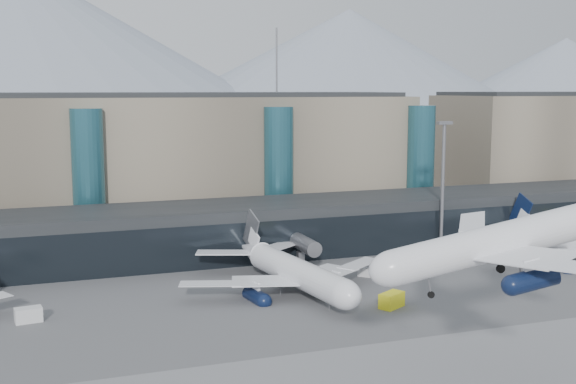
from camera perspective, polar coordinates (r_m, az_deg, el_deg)
The scene contains 15 objects.
ground at distance 91.89m, azimuth 11.59°, elevation -12.28°, with size 900.00×900.00×0.00m, color #515154.
concourse at distance 141.26m, azimuth -0.53°, elevation -2.80°, with size 170.00×27.00×10.00m.
terminal_main at distance 165.44m, azimuth -12.46°, elevation 2.29°, with size 130.00×30.00×31.00m.
terminal_east at distance 215.93m, azimuth 21.04°, elevation 3.27°, with size 70.00×30.00×31.00m.
teal_towers at distance 151.51m, azimuth -7.92°, elevation 1.33°, with size 116.40×19.40×46.00m.
mountain_ridge at distance 457.70m, azimuth -12.05°, elevation 9.73°, with size 910.00×400.00×110.00m.
lightmast_mid at distance 143.86m, azimuth 12.13°, elevation 1.03°, with size 3.00×1.20×25.60m.
hero_jet at distance 77.00m, azimuth 18.23°, elevation -2.71°, with size 32.22×31.99×10.43m.
jet_parked_mid at distance 115.58m, azimuth -0.09°, elevation -5.43°, with size 37.90×38.08×12.34m.
jet_parked_right at distance 143.98m, azimuth 21.53°, elevation -3.27°, with size 38.57×38.22×12.48m.
veh_a at distance 106.73m, azimuth -19.82°, elevation -9.12°, with size 3.58×2.01×2.01m, color silver.
veh_c at distance 111.35m, azimuth 3.63°, elevation -7.98°, with size 3.24×1.71×1.80m, color #515156.
veh_d at distance 132.75m, azimuth 11.71°, elevation -5.55°, with size 2.64×1.41×1.51m, color silver.
veh_g at distance 124.86m, azimuth 6.12°, elevation -6.32°, with size 2.41×1.40×1.40m, color silver.
veh_h at distance 107.98m, azimuth 8.19°, elevation -8.45°, with size 4.02×2.11×2.22m, color yellow.
Camera 1 is at (-45.23, -73.38, 31.83)m, focal length 45.00 mm.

